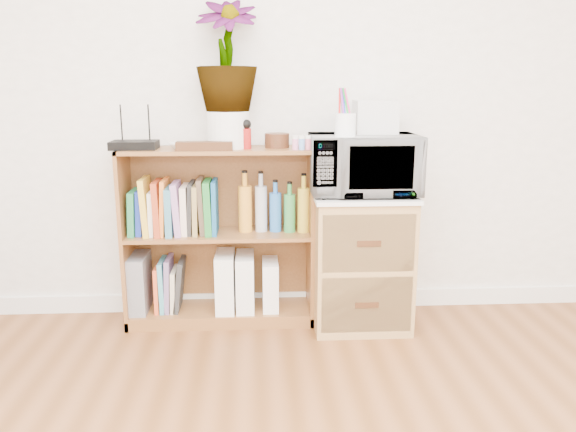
{
  "coord_description": "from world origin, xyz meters",
  "views": [
    {
      "loc": [
        -0.14,
        -0.82,
        1.27
      ],
      "look_at": [
        0.01,
        1.95,
        0.62
      ],
      "focal_mm": 35.0,
      "sensor_mm": 36.0,
      "label": 1
    }
  ],
  "objects": [
    {
      "name": "plant_pot",
      "position": [
        -0.29,
        2.12,
        1.04
      ],
      "size": [
        0.22,
        0.22,
        0.19
      ],
      "primitive_type": "cylinder",
      "color": "white",
      "rests_on": "bookshelf"
    },
    {
      "name": "file_box",
      "position": [
        -0.79,
        2.1,
        0.22
      ],
      "size": [
        0.09,
        0.25,
        0.31
      ],
      "primitive_type": "cube",
      "color": "slate",
      "rests_on": "bookshelf"
    },
    {
      "name": "magazine_holder_left",
      "position": [
        -0.32,
        2.09,
        0.23
      ],
      "size": [
        0.1,
        0.25,
        0.32
      ],
      "primitive_type": "cube",
      "color": "white",
      "rests_on": "bookshelf"
    },
    {
      "name": "skirting_board",
      "position": [
        0.0,
        2.24,
        0.05
      ],
      "size": [
        4.0,
        0.02,
        0.1
      ],
      "primitive_type": "cube",
      "color": "white",
      "rests_on": "ground"
    },
    {
      "name": "small_appliance",
      "position": [
        0.47,
        2.09,
        1.11
      ],
      "size": [
        0.21,
        0.18,
        0.17
      ],
      "primitive_type": "cube",
      "color": "silver",
      "rests_on": "microwave"
    },
    {
      "name": "potted_plant",
      "position": [
        -0.29,
        2.12,
        1.41
      ],
      "size": [
        0.31,
        0.31,
        0.55
      ],
      "primitive_type": "imported",
      "color": "#427F33",
      "rests_on": "plant_pot"
    },
    {
      "name": "wooden_bowl",
      "position": [
        -0.04,
        2.11,
        0.99
      ],
      "size": [
        0.13,
        0.13,
        0.07
      ],
      "primitive_type": "cylinder",
      "color": "#38200F",
      "rests_on": "bookshelf"
    },
    {
      "name": "paint_jars",
      "position": [
        0.08,
        2.01,
        0.98
      ],
      "size": [
        0.1,
        0.04,
        0.05
      ],
      "primitive_type": "cube",
      "color": "pink",
      "rests_on": "bookshelf"
    },
    {
      "name": "pen_cup",
      "position": [
        0.29,
        1.92,
        1.08
      ],
      "size": [
        0.1,
        0.1,
        0.11
      ],
      "primitive_type": "cylinder",
      "color": "white",
      "rests_on": "microwave"
    },
    {
      "name": "liquor_bottles",
      "position": [
        -0.07,
        2.1,
        0.65
      ],
      "size": [
        0.38,
        0.07,
        0.32
      ],
      "color": "orange",
      "rests_on": "bookshelf"
    },
    {
      "name": "white_bowl",
      "position": [
        -0.52,
        2.07,
        0.97
      ],
      "size": [
        0.13,
        0.13,
        0.03
      ],
      "primitive_type": "imported",
      "color": "white",
      "rests_on": "bookshelf"
    },
    {
      "name": "bookshelf",
      "position": [
        -0.35,
        2.1,
        0.47
      ],
      "size": [
        1.0,
        0.3,
        0.95
      ],
      "primitive_type": "cube",
      "color": "brown",
      "rests_on": "ground"
    },
    {
      "name": "magazine_holder_right",
      "position": [
        -0.08,
        2.09,
        0.2
      ],
      "size": [
        0.08,
        0.21,
        0.27
      ],
      "primitive_type": "cube",
      "color": "white",
      "rests_on": "bookshelf"
    },
    {
      "name": "lower_books",
      "position": [
        -0.63,
        2.1,
        0.2
      ],
      "size": [
        0.16,
        0.19,
        0.29
      ],
      "color": "#E35228",
      "rests_on": "bookshelf"
    },
    {
      "name": "magazine_holder_mid",
      "position": [
        -0.22,
        2.09,
        0.22
      ],
      "size": [
        0.1,
        0.24,
        0.3
      ],
      "primitive_type": "cube",
      "color": "white",
      "rests_on": "bookshelf"
    },
    {
      "name": "trinket_box",
      "position": [
        -0.4,
        2.0,
        0.97
      ],
      "size": [
        0.28,
        0.07,
        0.05
      ],
      "primitive_type": "cube",
      "color": "#3B2110",
      "rests_on": "bookshelf"
    },
    {
      "name": "wicker_unit",
      "position": [
        0.4,
        2.02,
        0.35
      ],
      "size": [
        0.5,
        0.45,
        0.7
      ],
      "primitive_type": "cube",
      "color": "#9E7542",
      "rests_on": "ground"
    },
    {
      "name": "router",
      "position": [
        -0.77,
        2.08,
        0.97
      ],
      "size": [
        0.23,
        0.16,
        0.04
      ],
      "primitive_type": "cube",
      "color": "black",
      "rests_on": "bookshelf"
    },
    {
      "name": "kokeshi_doll",
      "position": [
        -0.19,
        2.06,
        1.0
      ],
      "size": [
        0.05,
        0.05,
        0.1
      ],
      "primitive_type": "cylinder",
      "color": "#9E1513",
      "rests_on": "bookshelf"
    },
    {
      "name": "cookbooks",
      "position": [
        -0.58,
        2.1,
        0.63
      ],
      "size": [
        0.46,
        0.2,
        0.3
      ],
      "color": "#207842",
      "rests_on": "bookshelf"
    },
    {
      "name": "microwave",
      "position": [
        0.4,
        2.02,
        0.87
      ],
      "size": [
        0.55,
        0.37,
        0.3
      ],
      "primitive_type": "imported",
      "rotation": [
        0.0,
        0.0,
        -0.0
      ],
      "color": "white",
      "rests_on": "wicker_unit"
    }
  ]
}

